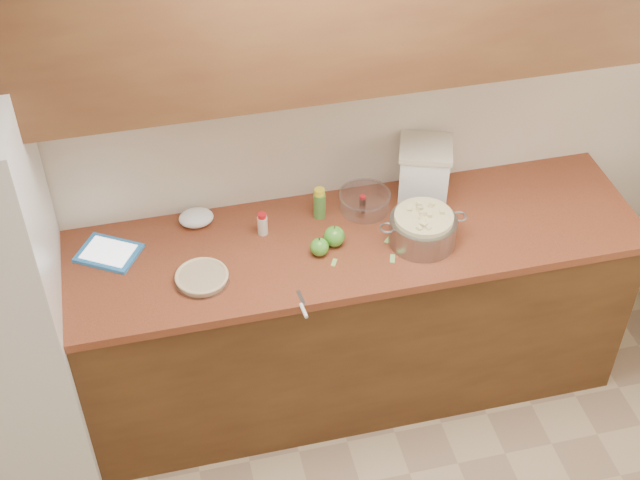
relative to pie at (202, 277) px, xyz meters
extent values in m
plane|color=white|center=(0.55, -1.36, 1.66)|extent=(3.60, 3.60, 0.00)
plane|color=beige|center=(0.55, 0.44, 0.36)|extent=(3.60, 0.00, 3.60)
cube|color=#533217|center=(0.55, 0.11, -0.50)|extent=(2.60, 0.65, 0.88)
cube|color=brown|center=(0.55, 0.11, -0.04)|extent=(2.64, 0.68, 0.04)
cylinder|color=silver|center=(0.00, 0.00, 0.00)|extent=(0.22, 0.22, 0.03)
cylinder|color=beige|center=(0.00, 0.00, 0.00)|extent=(0.20, 0.20, 0.03)
torus|color=beige|center=(0.00, 0.00, 0.01)|extent=(0.21, 0.21, 0.02)
cylinder|color=gray|center=(0.92, 0.03, 0.04)|extent=(0.28, 0.28, 0.12)
torus|color=gray|center=(0.76, 0.03, 0.08)|extent=(0.07, 0.07, 0.01)
torus|color=gray|center=(1.07, 0.03, 0.08)|extent=(0.07, 0.07, 0.01)
cylinder|color=beige|center=(0.92, 0.03, 0.06)|extent=(0.24, 0.24, 0.13)
cube|color=white|center=(1.01, 0.30, 0.11)|extent=(0.26, 0.26, 0.25)
cube|color=beige|center=(1.01, 0.30, 0.24)|extent=(0.28, 0.28, 0.02)
cube|color=#2B7FD2|center=(-0.35, 0.24, -0.01)|extent=(0.30, 0.28, 0.02)
cube|color=white|center=(-0.35, 0.24, 0.00)|extent=(0.24, 0.22, 0.00)
cube|color=gray|center=(0.36, -0.18, -0.02)|extent=(0.02, 0.08, 0.00)
cylinder|color=white|center=(0.35, -0.26, -0.01)|extent=(0.02, 0.07, 0.01)
cylinder|color=#4C8C38|center=(0.54, 0.28, 0.04)|extent=(0.05, 0.05, 0.12)
cylinder|color=yellow|center=(0.54, 0.28, 0.11)|extent=(0.05, 0.05, 0.02)
cylinder|color=beige|center=(0.29, 0.23, 0.02)|extent=(0.04, 0.04, 0.09)
cylinder|color=red|center=(0.29, 0.23, 0.08)|extent=(0.04, 0.04, 0.02)
cylinder|color=black|center=(0.73, 0.27, 0.02)|extent=(0.03, 0.03, 0.07)
cylinder|color=red|center=(0.73, 0.27, 0.06)|extent=(0.03, 0.03, 0.01)
cylinder|color=silver|center=(0.74, 0.28, 0.02)|extent=(0.21, 0.21, 0.08)
torus|color=silver|center=(0.74, 0.28, 0.06)|extent=(0.23, 0.23, 0.01)
ellipsoid|color=white|center=(0.02, 0.35, 0.01)|extent=(0.18, 0.17, 0.06)
sphere|color=#479A2A|center=(0.49, 0.05, 0.02)|extent=(0.08, 0.08, 0.08)
cylinder|color=#3F2D19|center=(0.49, 0.05, 0.06)|extent=(0.01, 0.01, 0.01)
sphere|color=#479A2A|center=(0.56, 0.09, 0.03)|extent=(0.09, 0.09, 0.09)
cylinder|color=#3F2D19|center=(0.56, 0.09, 0.08)|extent=(0.01, 0.01, 0.01)
cube|color=#90C660|center=(0.77, -0.05, -0.02)|extent=(0.03, 0.05, 0.00)
cube|color=#90C660|center=(0.50, 0.07, -0.02)|extent=(0.05, 0.04, 0.00)
cube|color=#90C660|center=(0.78, 0.06, -0.02)|extent=(0.04, 0.04, 0.00)
cube|color=#90C660|center=(0.53, -0.02, -0.02)|extent=(0.04, 0.05, 0.00)
camera|label=1|loc=(-0.13, -2.56, 2.43)|focal=50.00mm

